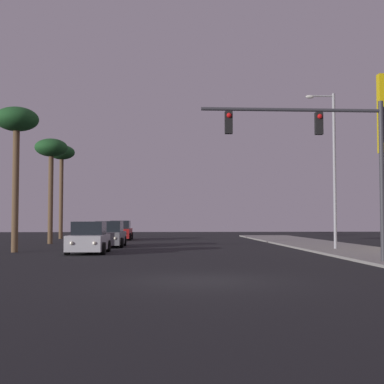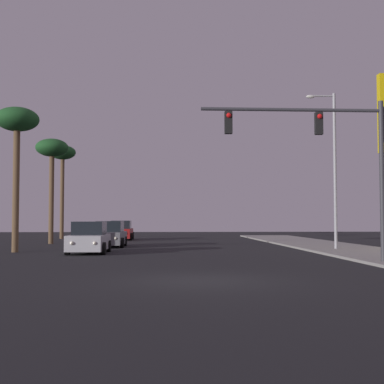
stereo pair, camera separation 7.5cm
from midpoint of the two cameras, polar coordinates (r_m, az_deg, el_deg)
ground_plane at (r=15.93m, az=0.97°, el=-9.43°), size 120.00×120.00×0.00m
sidewalk_right at (r=27.96m, az=19.26°, el=-6.33°), size 5.00×60.00×0.12m
car_silver at (r=28.99m, az=-11.02°, el=-4.93°), size 2.04×4.33×1.68m
car_red at (r=46.94m, az=-7.69°, el=-4.16°), size 2.04×4.32×1.68m
car_grey at (r=35.45m, az=-8.87°, el=-4.57°), size 2.04×4.34×1.68m
traffic_light_mast at (r=22.34m, az=14.41°, el=4.71°), size 7.45×0.36×6.50m
street_lamp at (r=31.99m, az=14.66°, el=3.12°), size 1.74×0.24×9.00m
palm_tree_far at (r=50.94m, az=-13.78°, el=3.60°), size 2.40×2.40×8.65m
palm_tree_near at (r=31.26m, az=-18.28°, el=6.66°), size 2.40×2.40×7.99m
palm_tree_mid at (r=40.90m, az=-14.84°, el=4.06°), size 2.40×2.40×7.75m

